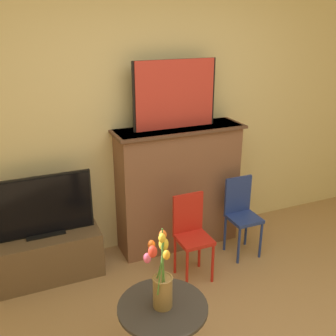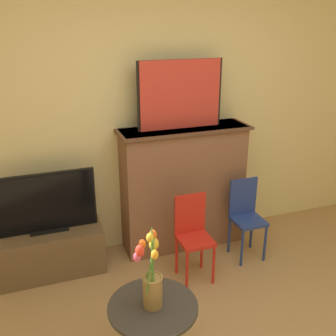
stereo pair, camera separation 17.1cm
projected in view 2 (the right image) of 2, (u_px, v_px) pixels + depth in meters
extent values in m
cube|color=beige|center=(150.00, 106.00, 3.54)|extent=(8.00, 0.06, 2.70)
cube|color=brown|center=(183.00, 188.00, 3.71)|extent=(1.14, 0.34, 1.18)
cube|color=brown|center=(184.00, 129.00, 3.50)|extent=(1.20, 0.38, 0.02)
cube|color=black|center=(180.00, 94.00, 3.39)|extent=(0.77, 0.02, 0.59)
cube|color=red|center=(181.00, 95.00, 3.38)|extent=(0.73, 0.02, 0.59)
cube|color=brown|center=(52.00, 251.00, 3.41)|extent=(0.87, 0.40, 0.40)
cube|color=black|center=(50.00, 230.00, 3.34)|extent=(0.31, 0.12, 0.02)
cube|color=black|center=(46.00, 202.00, 3.26)|extent=(0.82, 0.02, 0.52)
cube|color=black|center=(46.00, 203.00, 3.25)|extent=(0.79, 0.02, 0.49)
cylinder|color=red|center=(187.00, 271.00, 3.18)|extent=(0.02, 0.02, 0.36)
cylinder|color=red|center=(214.00, 265.00, 3.25)|extent=(0.02, 0.02, 0.36)
cylinder|color=red|center=(177.00, 255.00, 3.39)|extent=(0.02, 0.02, 0.36)
cylinder|color=red|center=(202.00, 250.00, 3.46)|extent=(0.02, 0.02, 0.36)
cube|color=red|center=(195.00, 240.00, 3.25)|extent=(0.27, 0.27, 0.03)
cube|color=red|center=(190.00, 213.00, 3.29)|extent=(0.27, 0.02, 0.35)
cylinder|color=navy|center=(242.00, 248.00, 3.49)|extent=(0.02, 0.02, 0.36)
cylinder|color=navy|center=(265.00, 244.00, 3.56)|extent=(0.02, 0.02, 0.36)
cylinder|color=navy|center=(229.00, 235.00, 3.70)|extent=(0.02, 0.02, 0.36)
cylinder|color=navy|center=(251.00, 231.00, 3.77)|extent=(0.02, 0.02, 0.36)
cube|color=navy|center=(248.00, 221.00, 3.56)|extent=(0.27, 0.27, 0.03)
cube|color=navy|center=(243.00, 196.00, 3.60)|extent=(0.27, 0.02, 0.35)
cylinder|color=#332D28|center=(153.00, 307.00, 2.24)|extent=(0.52, 0.52, 0.02)
cylinder|color=olive|center=(153.00, 292.00, 2.20)|extent=(0.11, 0.11, 0.19)
torus|color=olive|center=(152.00, 277.00, 2.17)|extent=(0.12, 0.12, 0.01)
cylinder|color=#477A2D|center=(153.00, 269.00, 2.13)|extent=(0.01, 0.07, 0.27)
ellipsoid|color=orange|center=(155.00, 255.00, 2.03)|extent=(0.04, 0.04, 0.05)
cylinder|color=#477A2D|center=(152.00, 261.00, 2.11)|extent=(0.03, 0.06, 0.37)
ellipsoid|color=gold|center=(150.00, 238.00, 1.98)|extent=(0.04, 0.04, 0.05)
cylinder|color=#477A2D|center=(149.00, 272.00, 2.15)|extent=(0.07, 0.03, 0.20)
ellipsoid|color=#E0517A|center=(137.00, 257.00, 2.12)|extent=(0.04, 0.04, 0.06)
cylinder|color=#477A2D|center=(150.00, 267.00, 2.16)|extent=(0.03, 0.07, 0.24)
ellipsoid|color=orange|center=(142.00, 244.00, 2.17)|extent=(0.04, 0.04, 0.06)
cylinder|color=#477A2D|center=(153.00, 262.00, 2.15)|extent=(0.02, 0.03, 0.31)
ellipsoid|color=orange|center=(153.00, 235.00, 2.12)|extent=(0.04, 0.04, 0.06)
cylinder|color=#477A2D|center=(151.00, 264.00, 2.11)|extent=(0.09, 0.09, 0.32)
ellipsoid|color=red|center=(140.00, 251.00, 1.96)|extent=(0.05, 0.05, 0.07)
cylinder|color=#477A2D|center=(153.00, 266.00, 2.16)|extent=(0.02, 0.03, 0.26)
ellipsoid|color=gold|center=(154.00, 244.00, 2.14)|extent=(0.05, 0.05, 0.08)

